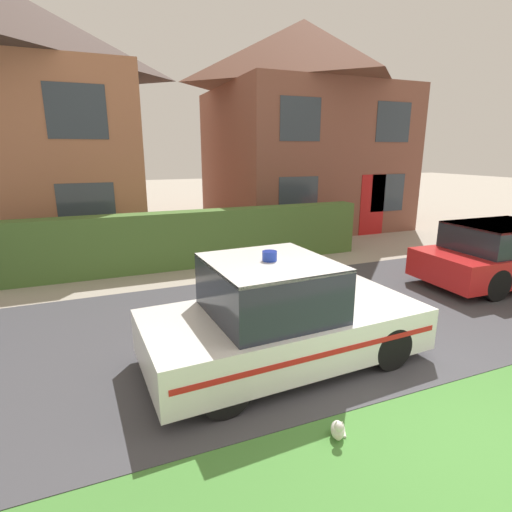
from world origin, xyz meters
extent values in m
plane|color=#A89E8E|center=(0.00, 0.00, 0.00)|extent=(80.00, 80.00, 0.00)
cube|color=#424247|center=(0.00, 3.38, 0.01)|extent=(28.00, 5.06, 0.01)
cube|color=#478438|center=(0.00, -0.29, 0.00)|extent=(28.00, 2.26, 0.01)
cube|color=#4C7233|center=(-1.12, 7.39, 0.72)|extent=(9.31, 0.54, 1.43)
cylinder|color=black|center=(0.12, 1.44, 0.31)|extent=(0.61, 0.23, 0.60)
cylinder|color=black|center=(0.04, 3.02, 0.31)|extent=(0.61, 0.23, 0.60)
cylinder|color=black|center=(-2.27, 1.32, 0.31)|extent=(0.61, 0.23, 0.60)
cylinder|color=black|center=(-2.35, 2.91, 0.31)|extent=(0.61, 0.23, 0.60)
cube|color=white|center=(-1.12, 2.17, 0.48)|extent=(3.94, 1.97, 0.60)
cube|color=#232833|center=(-1.36, 2.16, 1.14)|extent=(1.62, 1.68, 0.73)
cube|color=white|center=(-1.36, 2.16, 1.49)|extent=(1.62, 1.68, 0.04)
cube|color=red|center=(-1.07, 1.27, 0.52)|extent=(3.66, 0.19, 0.07)
cube|color=red|center=(-1.16, 3.07, 0.52)|extent=(3.66, 0.19, 0.07)
cylinder|color=#1933A5|center=(-1.36, 2.16, 1.57)|extent=(0.20, 0.20, 0.13)
ellipsoid|color=silver|center=(-1.30, 0.54, 0.09)|extent=(0.22, 0.25, 0.18)
ellipsoid|color=beige|center=(-1.34, 0.47, 0.08)|extent=(0.10, 0.09, 0.10)
sphere|color=silver|center=(-1.34, 0.46, 0.20)|extent=(0.10, 0.10, 0.10)
cone|color=silver|center=(-1.37, 0.48, 0.24)|extent=(0.04, 0.04, 0.04)
cone|color=silver|center=(-1.32, 0.45, 0.24)|extent=(0.04, 0.04, 0.04)
cylinder|color=silver|center=(-1.20, 0.57, 0.02)|extent=(0.10, 0.16, 0.03)
cylinder|color=black|center=(3.78, 2.70, 0.34)|extent=(0.65, 0.22, 0.65)
cylinder|color=black|center=(3.82, 4.21, 0.34)|extent=(0.65, 0.22, 0.65)
cube|color=red|center=(5.13, 3.42, 0.49)|extent=(4.32, 1.83, 0.61)
cube|color=#232833|center=(4.80, 3.43, 1.08)|extent=(2.19, 1.60, 0.57)
cube|color=red|center=(4.80, 3.43, 1.35)|extent=(2.19, 1.60, 0.04)
cube|color=#A86B4C|center=(-5.45, 12.10, 2.58)|extent=(6.80, 6.61, 5.17)
cube|color=#333D47|center=(-3.58, 8.78, 1.45)|extent=(1.40, 0.02, 1.30)
cube|color=#333D47|center=(-3.58, 8.78, 3.82)|extent=(1.40, 0.02, 1.30)
cube|color=brown|center=(4.49, 12.21, 2.59)|extent=(6.48, 6.47, 5.18)
pyramid|color=brown|center=(4.49, 12.21, 6.40)|extent=(6.80, 6.79, 2.45)
cube|color=red|center=(5.64, 8.96, 1.05)|extent=(1.00, 0.02, 2.10)
cube|color=#333D47|center=(2.71, 8.96, 1.45)|extent=(1.40, 0.02, 1.30)
cube|color=#333D47|center=(6.28, 8.96, 1.45)|extent=(1.40, 0.02, 1.30)
cube|color=#333D47|center=(2.71, 8.96, 3.83)|extent=(1.40, 0.02, 1.30)
cube|color=#333D47|center=(6.28, 8.96, 3.83)|extent=(1.40, 0.02, 1.30)
camera|label=1|loc=(-3.43, -2.41, 2.89)|focal=28.00mm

